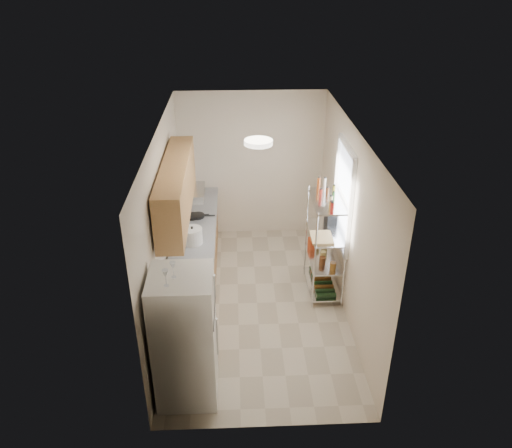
{
  "coord_description": "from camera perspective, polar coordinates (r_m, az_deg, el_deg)",
  "views": [
    {
      "loc": [
        -0.28,
        -5.92,
        4.48
      ],
      "look_at": [
        -0.0,
        0.25,
        1.18
      ],
      "focal_mm": 35.0,
      "sensor_mm": 36.0,
      "label": 1
    }
  ],
  "objects": [
    {
      "name": "range_hood",
      "position": [
        7.52,
        -7.84,
        3.55
      ],
      "size": [
        0.5,
        0.6,
        0.12
      ],
      "primitive_type": "cube",
      "color": "#B7BABC",
      "rests_on": "room"
    },
    {
      "name": "cutting_board",
      "position": [
        7.05,
        7.51,
        -1.55
      ],
      "size": [
        0.3,
        0.39,
        0.03
      ],
      "primitive_type": "cube",
      "rotation": [
        0.0,
        0.0,
        -0.01
      ],
      "color": "tan",
      "rests_on": "bakers_rack"
    },
    {
      "name": "window",
      "position": [
        7.08,
        9.96,
        3.2
      ],
      "size": [
        0.06,
        1.0,
        1.46
      ],
      "primitive_type": "cube",
      "color": "white",
      "rests_on": "room"
    },
    {
      "name": "frying_pan_large",
      "position": [
        7.85,
        -7.37,
        0.88
      ],
      "size": [
        0.27,
        0.27,
        0.04
      ],
      "primitive_type": "cylinder",
      "rotation": [
        0.0,
        0.0,
        0.17
      ],
      "color": "black",
      "rests_on": "counter_run"
    },
    {
      "name": "refrigerator",
      "position": [
        5.65,
        -8.13,
        -12.76
      ],
      "size": [
        0.67,
        0.67,
        1.62
      ],
      "primitive_type": "cube",
      "color": "white",
      "rests_on": "ground"
    },
    {
      "name": "ceiling_dome",
      "position": [
        5.94,
        0.28,
        9.33
      ],
      "size": [
        0.34,
        0.34,
        0.05
      ],
      "primitive_type": "cylinder",
      "color": "white",
      "rests_on": "room"
    },
    {
      "name": "espresso_machine",
      "position": [
        7.49,
        8.57,
        1.24
      ],
      "size": [
        0.16,
        0.23,
        0.25
      ],
      "primitive_type": "cube",
      "rotation": [
        0.0,
        0.0,
        0.09
      ],
      "color": "black",
      "rests_on": "bakers_rack"
    },
    {
      "name": "rice_cooker",
      "position": [
        7.11,
        -7.27,
        -1.35
      ],
      "size": [
        0.29,
        0.29,
        0.23
      ],
      "primitive_type": "cylinder",
      "color": "white",
      "rests_on": "counter_run"
    },
    {
      "name": "storage_bag",
      "position": [
        7.66,
        6.45,
        -2.19
      ],
      "size": [
        0.12,
        0.16,
        0.16
      ],
      "primitive_type": "cube",
      "rotation": [
        0.0,
        0.0,
        0.18
      ],
      "color": "#AD3815",
      "rests_on": "bakers_rack"
    },
    {
      "name": "bakers_rack",
      "position": [
        7.19,
        8.04,
        -0.19
      ],
      "size": [
        0.45,
        0.9,
        1.73
      ],
      "color": "silver",
      "rests_on": "ground"
    },
    {
      "name": "wine_glass_b",
      "position": [
        5.0,
        -10.28,
        -6.09
      ],
      "size": [
        0.07,
        0.07,
        0.19
      ],
      "primitive_type": null,
      "color": "silver",
      "rests_on": "refrigerator"
    },
    {
      "name": "upper_cabinets",
      "position": [
        6.63,
        -9.07,
        3.97
      ],
      "size": [
        0.33,
        2.2,
        0.72
      ],
      "primitive_type": "cube",
      "color": "#B07A4B",
      "rests_on": "room"
    },
    {
      "name": "wine_glass_a",
      "position": [
        5.11,
        -9.45,
        -5.19
      ],
      "size": [
        0.06,
        0.06,
        0.18
      ],
      "primitive_type": null,
      "color": "silver",
      "rests_on": "refrigerator"
    },
    {
      "name": "room",
      "position": [
        6.73,
        0.13,
        -0.13
      ],
      "size": [
        2.52,
        4.42,
        2.62
      ],
      "color": "#C0B39C",
      "rests_on": "ground"
    },
    {
      "name": "frying_pan_small",
      "position": [
        7.86,
        -6.67,
        0.94
      ],
      "size": [
        0.22,
        0.22,
        0.04
      ],
      "primitive_type": "cylinder",
      "rotation": [
        0.0,
        0.0,
        -0.01
      ],
      "color": "black",
      "rests_on": "counter_run"
    },
    {
      "name": "counter_run",
      "position": [
        7.55,
        -7.03,
        -4.37
      ],
      "size": [
        0.63,
        3.51,
        0.9
      ],
      "color": "#B07A4B",
      "rests_on": "ground"
    }
  ]
}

